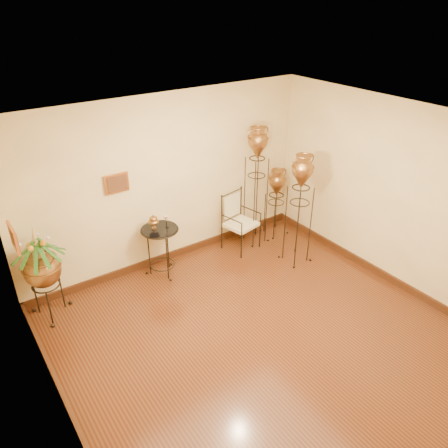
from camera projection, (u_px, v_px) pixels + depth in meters
ground at (264, 340)px, 5.78m from camera, size 5.00×5.00×0.00m
room_shell at (270, 226)px, 4.95m from camera, size 5.02×5.02×2.81m
amphora_tall at (256, 185)px, 7.56m from camera, size 0.48×0.48×2.15m
amphora_mid at (299, 209)px, 7.04m from camera, size 0.55×0.55×1.91m
amphora_short at (276, 202)px, 8.02m from camera, size 0.45×0.45×1.30m
planter_urn at (41, 266)px, 5.86m from camera, size 0.88×0.88×1.47m
armchair at (241, 222)px, 7.60m from camera, size 0.67×0.64×1.03m
side_table at (161, 250)px, 6.93m from camera, size 0.61×0.61×1.06m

